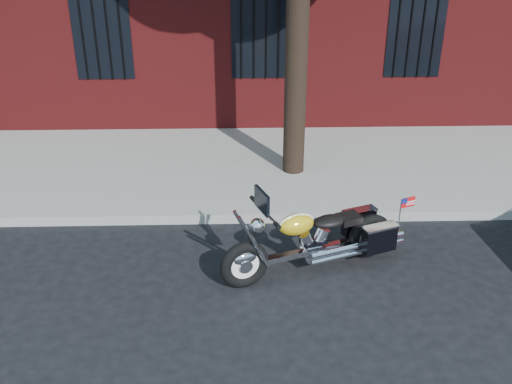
{
  "coord_description": "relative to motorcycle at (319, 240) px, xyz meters",
  "views": [
    {
      "loc": [
        -0.39,
        -6.04,
        4.09
      ],
      "look_at": [
        -0.2,
        0.8,
        0.76
      ],
      "focal_mm": 40.0,
      "sensor_mm": 36.0,
      "label": 1
    }
  ],
  "objects": [
    {
      "name": "ground",
      "position": [
        -0.58,
        -0.08,
        -0.42
      ],
      "size": [
        120.0,
        120.0,
        0.0
      ],
      "primitive_type": "plane",
      "color": "black",
      "rests_on": "ground"
    },
    {
      "name": "curb",
      "position": [
        -0.58,
        1.3,
        -0.35
      ],
      "size": [
        40.0,
        0.16,
        0.15
      ],
      "primitive_type": "cube",
      "color": "gray",
      "rests_on": "ground"
    },
    {
      "name": "sidewalk",
      "position": [
        -0.58,
        3.18,
        -0.35
      ],
      "size": [
        40.0,
        3.6,
        0.15
      ],
      "primitive_type": "cube",
      "color": "gray",
      "rests_on": "ground"
    },
    {
      "name": "motorcycle",
      "position": [
        0.0,
        0.0,
        0.0
      ],
      "size": [
        2.45,
        1.24,
        1.26
      ],
      "rotation": [
        0.0,
        0.0,
        0.37
      ],
      "color": "black",
      "rests_on": "ground"
    }
  ]
}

